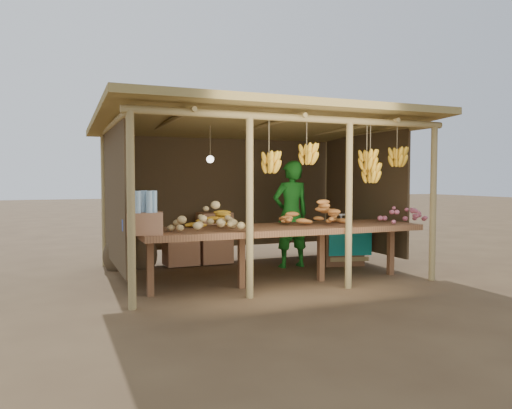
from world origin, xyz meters
name	(u,v)px	position (x,y,z in m)	size (l,w,h in m)	color
ground	(256,272)	(0.00, 0.00, 0.00)	(60.00, 60.00, 0.00)	brown
stall_structure	(263,148)	(0.08, -0.08, 1.91)	(4.70, 3.50, 2.43)	#9F8752
counter	(282,231)	(0.00, -0.95, 0.74)	(3.90, 1.05, 0.80)	brown
potato_heap	(209,216)	(-1.12, -1.19, 0.98)	(0.96, 0.58, 0.36)	#A38A54
sweet_potato_heap	(315,212)	(0.51, -0.92, 0.98)	(0.95, 0.57, 0.36)	#C77833
onion_heap	(404,211)	(1.90, -1.12, 0.98)	(0.74, 0.44, 0.35)	#BC5B6F
banana_pile	(212,214)	(-0.90, -0.63, 0.97)	(0.62, 0.37, 0.35)	gold
tomato_basin	(139,223)	(-1.90, -0.76, 0.89)	(0.41, 0.41, 0.22)	navy
bottle_box	(145,218)	(-1.90, -1.24, 0.99)	(0.46, 0.39, 0.51)	#9E6847
vendor	(291,214)	(0.70, 0.21, 0.87)	(0.63, 0.42, 1.74)	#186C1A
tarp_crate	(340,243)	(1.61, 0.16, 0.36)	(0.86, 0.78, 0.87)	brown
carton_stack	(204,242)	(-0.55, 0.98, 0.38)	(1.15, 0.46, 0.85)	#9E6847
burlap_sacks	(130,252)	(-1.75, 1.05, 0.26)	(0.86, 0.45, 0.61)	#4B3923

